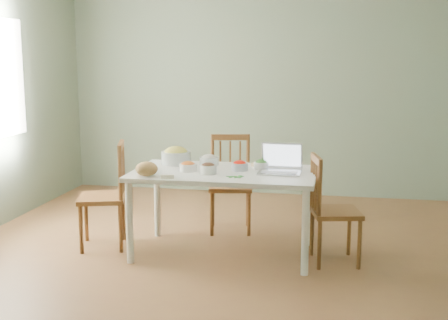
% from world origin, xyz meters
% --- Properties ---
extents(floor, '(5.00, 5.00, 0.00)m').
position_xyz_m(floor, '(0.00, 0.00, 0.00)').
color(floor, brown).
rests_on(floor, ground).
extents(wall_back, '(5.00, 0.00, 2.70)m').
position_xyz_m(wall_back, '(0.00, 2.50, 1.35)').
color(wall_back, slate).
rests_on(wall_back, ground).
extents(wall_front, '(5.00, 0.00, 2.70)m').
position_xyz_m(wall_front, '(0.00, -2.50, 1.35)').
color(wall_front, slate).
rests_on(wall_front, ground).
extents(dining_table, '(1.58, 0.89, 0.74)m').
position_xyz_m(dining_table, '(-0.08, 0.12, 0.37)').
color(dining_table, white).
rests_on(dining_table, floor).
extents(chair_far, '(0.49, 0.47, 0.95)m').
position_xyz_m(chair_far, '(-0.15, 0.81, 0.47)').
color(chair_far, brown).
rests_on(chair_far, floor).
extents(chair_left, '(0.51, 0.53, 0.96)m').
position_xyz_m(chair_left, '(-1.20, 0.10, 0.48)').
color(chair_left, brown).
rests_on(chair_left, floor).
extents(chair_right, '(0.47, 0.48, 0.92)m').
position_xyz_m(chair_right, '(0.88, 0.09, 0.46)').
color(chair_right, brown).
rests_on(chair_right, floor).
extents(bread_boule, '(0.23, 0.23, 0.12)m').
position_xyz_m(bread_boule, '(-0.67, -0.19, 0.80)').
color(bread_boule, '#A67643').
rests_on(bread_boule, dining_table).
extents(butter_stick, '(0.11, 0.06, 0.03)m').
position_xyz_m(butter_stick, '(-0.48, -0.26, 0.76)').
color(butter_stick, '#F9F0CD').
rests_on(butter_stick, dining_table).
extents(bowl_squash, '(0.29, 0.29, 0.16)m').
position_xyz_m(bowl_squash, '(-0.58, 0.38, 0.82)').
color(bowl_squash, gold).
rests_on(bowl_squash, dining_table).
extents(bowl_carrot, '(0.16, 0.16, 0.08)m').
position_xyz_m(bowl_carrot, '(-0.39, 0.07, 0.78)').
color(bowl_carrot, '#D9541E').
rests_on(bowl_carrot, dining_table).
extents(bowl_onion, '(0.22, 0.22, 0.09)m').
position_xyz_m(bowl_onion, '(-0.27, 0.39, 0.79)').
color(bowl_onion, silver).
rests_on(bowl_onion, dining_table).
extents(bowl_mushroom, '(0.16, 0.16, 0.09)m').
position_xyz_m(bowl_mushroom, '(-0.19, -0.00, 0.79)').
color(bowl_mushroom, black).
rests_on(bowl_mushroom, dining_table).
extents(bowl_redpep, '(0.16, 0.16, 0.09)m').
position_xyz_m(bowl_redpep, '(0.05, 0.19, 0.78)').
color(bowl_redpep, red).
rests_on(bowl_redpep, dining_table).
extents(bowl_broccoli, '(0.14, 0.14, 0.08)m').
position_xyz_m(bowl_broccoli, '(0.22, 0.30, 0.78)').
color(bowl_broccoli, '#254B19').
rests_on(bowl_broccoli, dining_table).
extents(flatbread, '(0.23, 0.23, 0.02)m').
position_xyz_m(flatbread, '(0.21, 0.45, 0.75)').
color(flatbread, '#C8B58C').
rests_on(flatbread, dining_table).
extents(basil_bunch, '(0.17, 0.17, 0.02)m').
position_xyz_m(basil_bunch, '(0.05, -0.09, 0.75)').
color(basil_bunch, '#1C5F20').
rests_on(basil_bunch, dining_table).
extents(laptop, '(0.37, 0.32, 0.24)m').
position_xyz_m(laptop, '(0.40, 0.12, 0.86)').
color(laptop, silver).
rests_on(laptop, dining_table).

